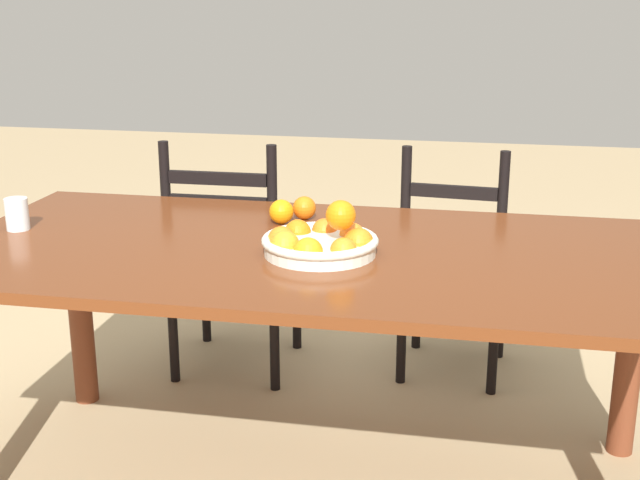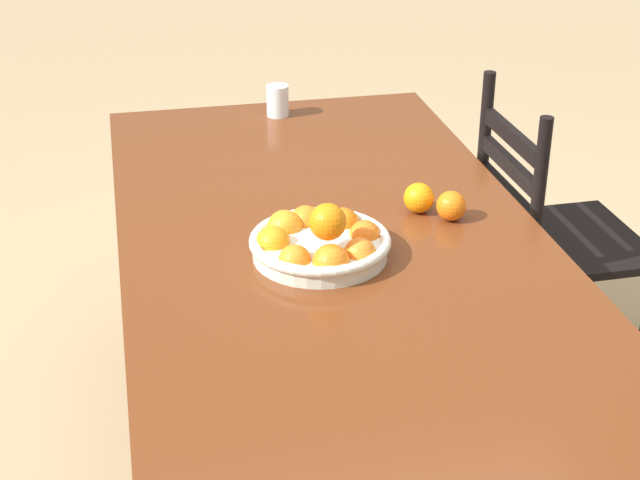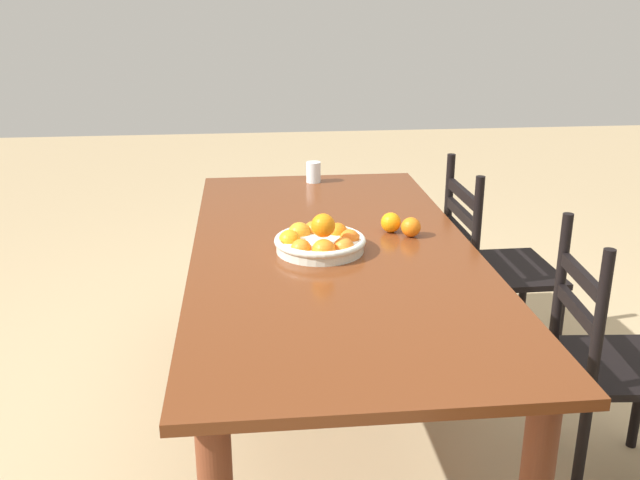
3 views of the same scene
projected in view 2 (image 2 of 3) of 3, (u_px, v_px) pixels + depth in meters
The scene contains 6 objects.
dining_table at pixel (340, 289), 2.24m from camera, with size 2.04×0.98×0.74m.
chair_by_cabinet at pixel (549, 241), 2.87m from camera, with size 0.45×0.45×0.91m.
fruit_bowl at pixel (319, 242), 2.14m from camera, with size 0.31×0.31×0.15m.
orange_loose_0 at pixel (451, 206), 2.31m from camera, with size 0.07×0.07×0.07m, color orange.
orange_loose_1 at pixel (419, 198), 2.34m from camera, with size 0.07×0.07×0.07m, color orange.
drinking_glass at pixel (278, 101), 2.95m from camera, with size 0.07×0.07×0.09m, color silver.
Camera 2 is at (1.89, -0.45, 1.76)m, focal length 54.77 mm.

